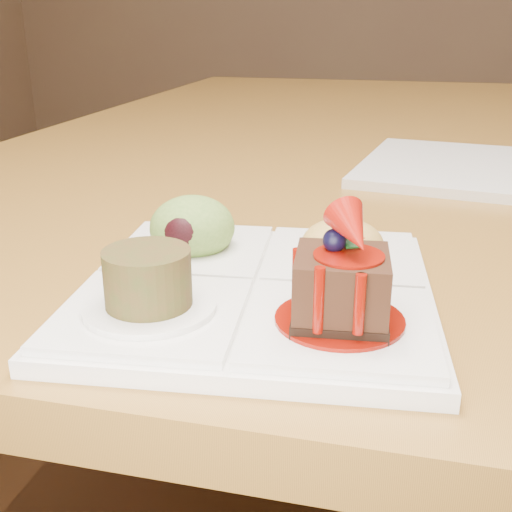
# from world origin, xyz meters

# --- Properties ---
(ground) EXTENTS (6.00, 6.00, 0.00)m
(ground) POSITION_xyz_m (0.00, 0.00, 0.00)
(ground) COLOR #572E19
(dining_table) EXTENTS (1.00, 1.80, 0.75)m
(dining_table) POSITION_xyz_m (0.00, 0.00, 0.68)
(dining_table) COLOR olive
(dining_table) RESTS_ON ground
(sampler_plate) EXTENTS (0.27, 0.27, 0.10)m
(sampler_plate) POSITION_xyz_m (0.04, -0.75, 0.77)
(sampler_plate) COLOR white
(sampler_plate) RESTS_ON dining_table
(second_plate) EXTENTS (0.32, 0.32, 0.01)m
(second_plate) POSITION_xyz_m (0.23, -0.30, 0.76)
(second_plate) COLOR white
(second_plate) RESTS_ON dining_table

